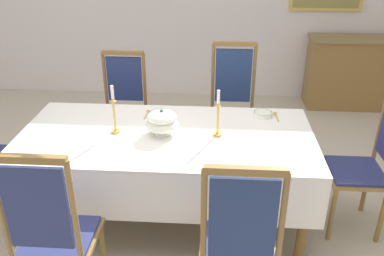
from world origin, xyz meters
The scene contains 16 objects.
ground centered at (0.00, 0.00, -0.02)m, with size 8.10×5.61×0.04m, color #BDB4A0.
dining_table centered at (0.00, 0.05, 0.69)m, with size 2.17×1.04×0.76m.
tablecloth centered at (0.00, 0.05, 0.66)m, with size 2.19×1.06×0.40m.
chair_south_a centered at (-0.54, -0.88, 0.59)m, with size 0.44×0.42×1.17m.
chair_north_a centered at (-0.54, 0.97, 0.57)m, with size 0.44×0.42×1.09m.
chair_south_b centered at (0.52, -0.88, 0.58)m, with size 0.44×0.42×1.14m.
chair_north_b centered at (0.52, 0.98, 0.60)m, with size 0.44×0.42×1.19m.
chair_head_east centered at (1.49, 0.05, 0.59)m, with size 0.42×0.44×1.18m.
soup_tureen centered at (-0.03, 0.05, 0.86)m, with size 0.24×0.24×0.20m.
candlestick_west centered at (-0.38, 0.05, 0.92)m, with size 0.07×0.07×0.37m.
candlestick_east centered at (0.38, 0.05, 0.91)m, with size 0.07×0.07×0.36m.
bowl_near_left centered at (-0.10, 0.39, 0.78)m, with size 0.14×0.14×0.03m.
bowl_near_right centered at (0.74, 0.42, 0.78)m, with size 0.15×0.15×0.04m.
spoon_primary centered at (-0.20, 0.42, 0.77)m, with size 0.03×0.18×0.01m.
spoon_secondary centered at (0.85, 0.45, 0.77)m, with size 0.03×0.18×0.01m.
sideboard centered at (2.23, 2.53, 0.45)m, with size 1.44×0.48×0.90m.
Camera 1 is at (0.37, -2.66, 2.16)m, focal length 38.58 mm.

